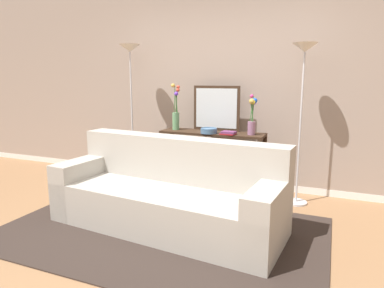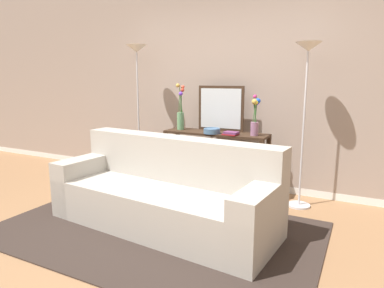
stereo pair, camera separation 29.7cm
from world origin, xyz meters
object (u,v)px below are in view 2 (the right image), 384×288
at_px(floor_lamp_left, 137,76).
at_px(wall_mirror, 221,108).
at_px(vase_tall_flowers, 181,114).
at_px(book_stack, 231,133).
at_px(fruit_bowl, 212,131).
at_px(vase_short_flowers, 255,117).
at_px(couch, 164,195).
at_px(console_table, 215,151).
at_px(floor_lamp_right, 306,79).
at_px(book_row_under_console, 192,184).

xyz_separation_m(floor_lamp_left, wall_mirror, (1.18, 0.20, -0.43)).
bearing_deg(vase_tall_flowers, book_stack, -8.82).
relative_size(wall_mirror, fruit_bowl, 3.02).
distance_m(vase_short_flowers, fruit_bowl, 0.57).
distance_m(fruit_bowl, book_stack, 0.26).
bearing_deg(couch, book_stack, 75.14).
bearing_deg(vase_short_flowers, floor_lamp_left, -179.40).
bearing_deg(book_stack, console_table, 155.56).
bearing_deg(floor_lamp_right, book_row_under_console, 178.20).
relative_size(wall_mirror, book_row_under_console, 1.59).
bearing_deg(floor_lamp_right, book_stack, -175.25).
relative_size(floor_lamp_right, book_row_under_console, 4.69).
distance_m(couch, fruit_bowl, 1.21).
height_order(floor_lamp_right, book_stack, floor_lamp_right).
xyz_separation_m(couch, vase_short_flowers, (0.56, 1.18, 0.70)).
bearing_deg(vase_short_flowers, wall_mirror, 161.00).
height_order(couch, book_row_under_console, couch).
bearing_deg(book_row_under_console, floor_lamp_right, -1.80).
distance_m(wall_mirror, book_stack, 0.46).
distance_m(wall_mirror, book_row_under_console, 1.10).
bearing_deg(vase_short_flowers, console_table, 177.00).
xyz_separation_m(wall_mirror, vase_short_flowers, (0.52, -0.18, -0.07)).
xyz_separation_m(vase_short_flowers, book_row_under_console, (-0.87, 0.03, -0.96)).
height_order(wall_mirror, vase_short_flowers, wall_mirror).
bearing_deg(book_row_under_console, floor_lamp_left, -176.85).
distance_m(vase_tall_flowers, vase_short_flowers, 1.04).
xyz_separation_m(couch, floor_lamp_right, (1.13, 1.17, 1.15)).
distance_m(fruit_bowl, book_row_under_console, 0.85).
bearing_deg(floor_lamp_right, vase_short_flowers, 178.20).
xyz_separation_m(couch, wall_mirror, (0.04, 1.36, 0.77)).
bearing_deg(wall_mirror, fruit_bowl, -91.37).
relative_size(wall_mirror, vase_short_flowers, 1.28).
bearing_deg(console_table, wall_mirror, 88.99).
height_order(floor_lamp_left, book_stack, floor_lamp_left).
bearing_deg(book_stack, vase_short_flowers, 17.96).
bearing_deg(console_table, book_row_under_console, -180.00).
bearing_deg(vase_tall_flowers, fruit_bowl, -12.98).
height_order(console_table, vase_tall_flowers, vase_tall_flowers).
bearing_deg(couch, book_row_under_console, 104.42).
xyz_separation_m(console_table, vase_short_flowers, (0.52, -0.03, 0.47)).
relative_size(vase_tall_flowers, vase_short_flowers, 1.25).
relative_size(couch, book_row_under_console, 5.99).
bearing_deg(book_stack, vase_tall_flowers, 171.18).
distance_m(console_table, wall_mirror, 0.56).
bearing_deg(floor_lamp_left, couch, -45.74).
relative_size(console_table, book_row_under_console, 3.42).
distance_m(floor_lamp_left, book_stack, 1.59).
bearing_deg(fruit_bowl, vase_short_flowers, 9.31).
relative_size(book_stack, book_row_under_console, 0.49).
distance_m(floor_lamp_right, vase_tall_flowers, 1.67).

